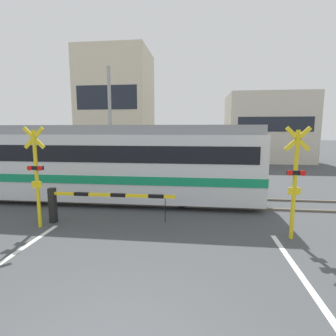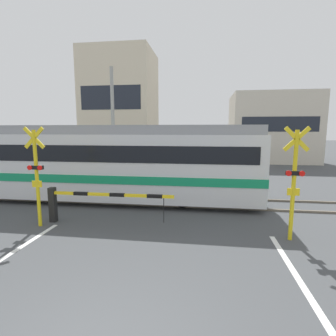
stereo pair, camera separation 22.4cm
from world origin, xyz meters
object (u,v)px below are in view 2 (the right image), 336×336
crossing_barrier_far (226,173)px  crossing_signal_left (36,172)px  commuter_train (71,160)px  pedestrian (200,164)px  crossing_barrier_near (83,200)px  crossing_signal_right (294,179)px

crossing_barrier_far → crossing_signal_left: (-6.30, -6.64, 0.94)m
crossing_barrier_far → commuter_train: bearing=-154.8°
pedestrian → commuter_train: bearing=-138.6°
commuter_train → crossing_barrier_near: size_ratio=3.89×
crossing_signal_right → pedestrian: size_ratio=1.76×
crossing_barrier_near → crossing_signal_left: size_ratio=1.32×
commuter_train → crossing_barrier_far: commuter_train is taller
crossing_barrier_near → crossing_signal_left: bearing=-161.2°
crossing_barrier_far → pedestrian: size_ratio=2.33×
crossing_barrier_far → crossing_signal_left: crossing_signal_left is taller
commuter_train → crossing_barrier_near: 3.64m
crossing_barrier_far → crossing_signal_right: 6.82m
crossing_barrier_near → pedestrian: 8.64m
crossing_barrier_near → crossing_signal_right: size_ratio=1.32×
commuter_train → crossing_barrier_far: bearing=25.2°
crossing_signal_left → crossing_signal_right: bearing=0.0°
commuter_train → crossing_barrier_near: bearing=-56.3°
crossing_signal_right → pedestrian: crossing_signal_right is taller
crossing_barrier_far → crossing_signal_left: 9.20m
crossing_signal_left → pedestrian: crossing_signal_left is taller
commuter_train → crossing_barrier_far: size_ratio=3.89×
crossing_signal_right → pedestrian: 8.73m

